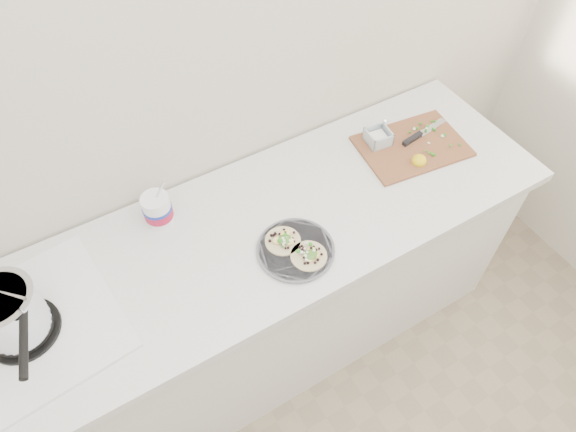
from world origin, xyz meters
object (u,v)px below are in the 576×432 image
stove (15,320)px  tub (158,208)px  cutboard (410,143)px  taco_plate (296,248)px

stove → tub: stove is taller
cutboard → tub: bearing=178.3°
tub → taco_plate: bearing=-46.5°
stove → cutboard: bearing=-3.9°
stove → tub: size_ratio=2.57×
taco_plate → cutboard: bearing=17.3°
stove → tub: 0.54m
stove → taco_plate: 0.85m
taco_plate → tub: (-0.33, 0.35, 0.05)m
tub → cutboard: (0.97, -0.15, -0.05)m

